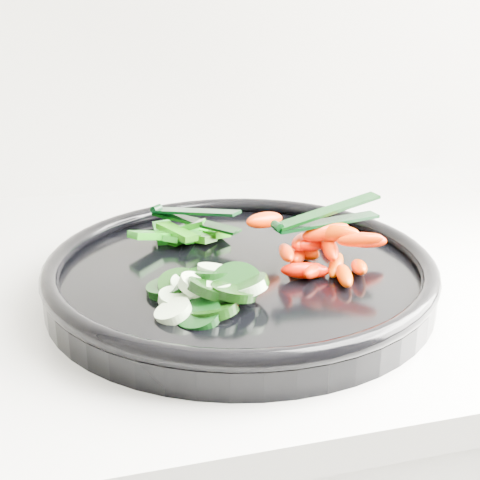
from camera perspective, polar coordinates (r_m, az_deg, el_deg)
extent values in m
cylinder|color=black|center=(0.65, 0.00, -3.50)|extent=(0.43, 0.43, 0.02)
torus|color=black|center=(0.64, 0.00, -2.00)|extent=(0.43, 0.43, 0.02)
cylinder|color=black|center=(0.55, -3.53, -6.43)|extent=(0.05, 0.05, 0.02)
cylinder|color=#D7F1C1|center=(0.56, -5.72, -6.12)|extent=(0.04, 0.04, 0.02)
cylinder|color=black|center=(0.60, -4.79, -4.18)|extent=(0.06, 0.06, 0.03)
cylinder|color=#E4FAC8|center=(0.60, -4.51, -4.03)|extent=(0.04, 0.04, 0.02)
cylinder|color=black|center=(0.56, -2.36, -5.87)|extent=(0.05, 0.05, 0.02)
cylinder|color=beige|center=(0.56, -2.08, -5.96)|extent=(0.04, 0.04, 0.02)
cylinder|color=black|center=(0.60, -4.42, -3.98)|extent=(0.04, 0.04, 0.02)
cylinder|color=#B3D1A7|center=(0.60, -4.52, -4.02)|extent=(0.04, 0.04, 0.02)
cylinder|color=black|center=(0.60, -5.88, -4.08)|extent=(0.06, 0.06, 0.02)
cylinder|color=#DAFCC9|center=(0.59, -4.36, -4.29)|extent=(0.04, 0.04, 0.01)
cylinder|color=black|center=(0.59, -4.47, -4.55)|extent=(0.05, 0.05, 0.02)
cylinder|color=#D1F1C1|center=(0.58, -5.48, -5.00)|extent=(0.04, 0.04, 0.01)
cylinder|color=black|center=(0.60, -5.91, -4.22)|extent=(0.05, 0.05, 0.02)
cylinder|color=beige|center=(0.58, -4.35, -4.90)|extent=(0.04, 0.04, 0.02)
cylinder|color=black|center=(0.58, 0.48, -3.95)|extent=(0.06, 0.06, 0.03)
cylinder|color=beige|center=(0.57, 0.68, -4.14)|extent=(0.05, 0.05, 0.02)
cylinder|color=black|center=(0.60, -2.42, -2.92)|extent=(0.05, 0.05, 0.02)
cylinder|color=beige|center=(0.60, -2.25, -2.64)|extent=(0.04, 0.04, 0.02)
cylinder|color=black|center=(0.57, -2.50, -4.26)|extent=(0.04, 0.05, 0.03)
cylinder|color=#D9F2C1|center=(0.58, -3.61, -3.95)|extent=(0.05, 0.05, 0.03)
cylinder|color=black|center=(0.58, -0.30, -3.66)|extent=(0.06, 0.06, 0.03)
cylinder|color=#E2F8C6|center=(0.59, 0.00, -3.38)|extent=(0.04, 0.03, 0.02)
cylinder|color=black|center=(0.57, -0.60, -4.43)|extent=(0.06, 0.06, 0.02)
cylinder|color=beige|center=(0.57, -2.43, -4.09)|extent=(0.04, 0.04, 0.02)
ellipsoid|color=#DA4300|center=(0.64, 8.18, -2.13)|extent=(0.03, 0.04, 0.02)
ellipsoid|color=#F51D00|center=(0.62, 5.59, -2.61)|extent=(0.05, 0.02, 0.02)
ellipsoid|color=#DF4300|center=(0.62, 8.89, -3.02)|extent=(0.02, 0.04, 0.02)
ellipsoid|color=#FA5600|center=(0.67, 5.48, -0.99)|extent=(0.03, 0.05, 0.03)
ellipsoid|color=#DE3D00|center=(0.64, 10.12, -2.29)|extent=(0.02, 0.05, 0.02)
ellipsoid|color=#FA2000|center=(0.66, 4.90, -1.27)|extent=(0.04, 0.05, 0.02)
ellipsoid|color=red|center=(0.62, 6.24, -2.64)|extent=(0.04, 0.04, 0.02)
ellipsoid|color=#FF1700|center=(0.71, 7.51, 0.33)|extent=(0.03, 0.05, 0.03)
ellipsoid|color=#DA3F00|center=(0.70, 6.22, 0.05)|extent=(0.02, 0.04, 0.02)
ellipsoid|color=red|center=(0.63, 3.97, -1.09)|extent=(0.02, 0.04, 0.02)
ellipsoid|color=#F94200|center=(0.65, 5.38, -0.14)|extent=(0.05, 0.05, 0.03)
ellipsoid|color=red|center=(0.64, 7.67, -0.69)|extent=(0.03, 0.05, 0.02)
ellipsoid|color=red|center=(0.65, 6.21, -0.33)|extent=(0.05, 0.03, 0.02)
ellipsoid|color=#EC3A00|center=(0.67, 10.57, 0.00)|extent=(0.05, 0.02, 0.02)
ellipsoid|color=#DE3B00|center=(0.64, 8.09, 0.55)|extent=(0.05, 0.04, 0.03)
ellipsoid|color=#FF3000|center=(0.67, 2.11, 1.71)|extent=(0.05, 0.04, 0.02)
ellipsoid|color=#E34400|center=(0.64, 7.32, 0.71)|extent=(0.05, 0.02, 0.02)
ellipsoid|color=red|center=(0.63, 10.21, 0.02)|extent=(0.05, 0.03, 0.02)
cube|color=#20720A|center=(0.72, -3.77, 0.50)|extent=(0.03, 0.05, 0.02)
cube|color=#09620F|center=(0.71, -4.19, 0.16)|extent=(0.04, 0.05, 0.02)
cube|color=#0B730B|center=(0.73, -2.62, 0.63)|extent=(0.04, 0.06, 0.02)
cube|color=#19720A|center=(0.72, -4.01, 0.30)|extent=(0.05, 0.05, 0.02)
cube|color=#156209|center=(0.72, -4.59, 0.51)|extent=(0.05, 0.05, 0.02)
cube|color=#0B6F0A|center=(0.73, -6.50, 0.63)|extent=(0.02, 0.06, 0.01)
cube|color=#09630F|center=(0.72, -5.48, 0.22)|extent=(0.04, 0.06, 0.02)
cube|color=#0B740B|center=(0.71, -4.86, 1.07)|extent=(0.05, 0.03, 0.02)
cube|color=#146F0A|center=(0.70, -7.46, 0.40)|extent=(0.05, 0.04, 0.02)
cube|color=#096509|center=(0.70, -5.43, 0.71)|extent=(0.04, 0.06, 0.01)
cylinder|color=black|center=(0.62, 3.20, 1.20)|extent=(0.01, 0.01, 0.01)
cube|color=black|center=(0.65, 7.50, 1.53)|extent=(0.11, 0.04, 0.00)
cube|color=black|center=(0.64, 7.54, 2.49)|extent=(0.11, 0.04, 0.02)
cylinder|color=black|center=(0.75, -7.16, 2.68)|extent=(0.01, 0.01, 0.01)
cube|color=black|center=(0.71, -3.83, 1.56)|extent=(0.08, 0.09, 0.00)
cube|color=black|center=(0.71, -3.85, 2.43)|extent=(0.08, 0.09, 0.02)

